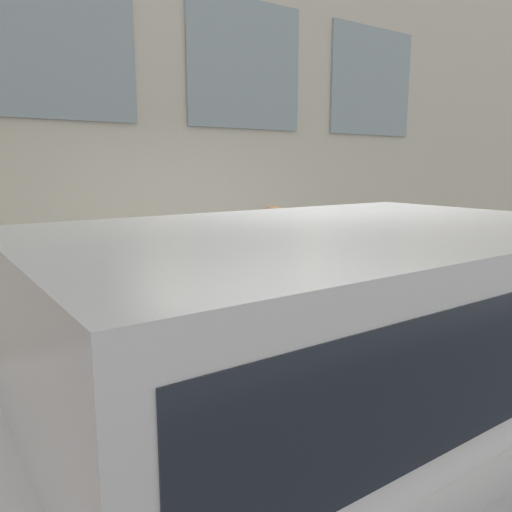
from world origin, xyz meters
The scene contains 5 objects.
ground_plane centered at (0.00, 0.00, 0.00)m, with size 80.00×80.00×0.00m, color #47474C.
sidewalk centered at (1.39, 0.00, 0.08)m, with size 2.77×60.00×0.15m.
fire_hydrant centered at (0.69, 0.32, 0.52)m, with size 0.32×0.44×0.73m.
person centered at (1.22, -0.48, 1.00)m, with size 0.34×0.23×1.42m.
parked_truck_silver_near centered at (-1.20, 1.05, 0.98)m, with size 1.94×4.34×1.70m.
Camera 1 is at (-2.84, 2.56, 1.96)m, focal length 35.00 mm.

